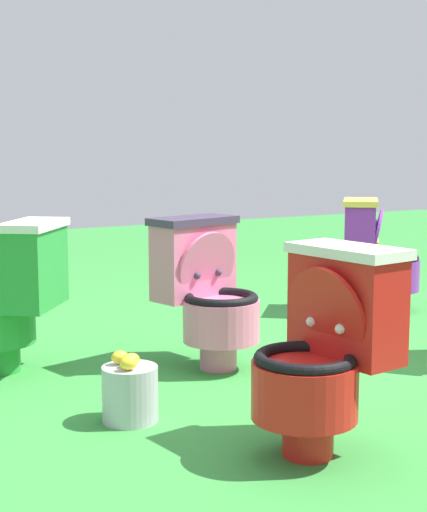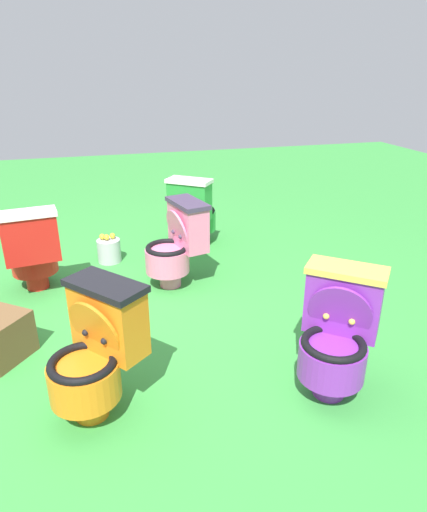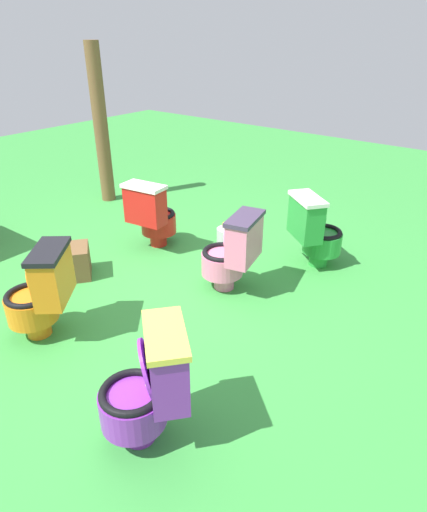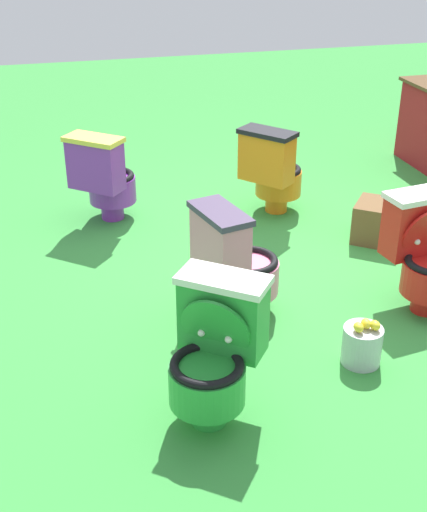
# 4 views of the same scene
# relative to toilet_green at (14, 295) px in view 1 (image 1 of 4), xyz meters

# --- Properties ---
(ground) EXTENTS (14.00, 14.00, 0.00)m
(ground) POSITION_rel_toilet_green_xyz_m (-1.50, 0.94, -0.37)
(ground) COLOR green
(toilet_green) EXTENTS (0.64, 0.62, 0.73)m
(toilet_green) POSITION_rel_toilet_green_xyz_m (0.00, 0.00, 0.00)
(toilet_green) COLOR green
(toilet_green) RESTS_ON ground
(toilet_purple) EXTENTS (0.64, 0.63, 0.73)m
(toilet_purple) POSITION_rel_toilet_green_xyz_m (-2.43, -0.24, 0.00)
(toilet_purple) COLOR purple
(toilet_purple) RESTS_ON ground
(toilet_pink) EXTENTS (0.51, 0.57, 0.73)m
(toilet_pink) POSITION_rel_toilet_green_xyz_m (-0.85, 0.35, 0.00)
(toilet_pink) COLOR pink
(toilet_pink) RESTS_ON ground
(toilet_red) EXTENTS (0.54, 0.47, 0.73)m
(toilet_red) POSITION_rel_toilet_green_xyz_m (-0.67, 1.51, 0.00)
(toilet_red) COLOR red
(toilet_red) RESTS_ON ground
(lemon_bucket) EXTENTS (0.22, 0.22, 0.28)m
(lemon_bucket) POSITION_rel_toilet_green_xyz_m (-0.20, 0.89, -0.26)
(lemon_bucket) COLOR #B7B7BF
(lemon_bucket) RESTS_ON ground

